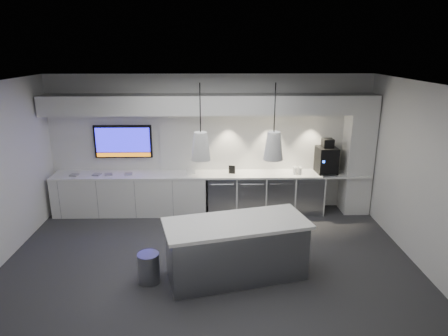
{
  "coord_description": "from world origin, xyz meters",
  "views": [
    {
      "loc": [
        0.12,
        -6.09,
        3.52
      ],
      "look_at": [
        0.27,
        1.1,
        1.35
      ],
      "focal_mm": 32.0,
      "sensor_mm": 36.0,
      "label": 1
    }
  ],
  "objects_px": {
    "wall_tv": "(123,142)",
    "coffee_machine": "(326,159)",
    "island": "(236,249)",
    "bin": "(149,268)"
  },
  "relations": [
    {
      "from": "wall_tv",
      "to": "island",
      "type": "distance_m",
      "value": 3.87
    },
    {
      "from": "wall_tv",
      "to": "bin",
      "type": "distance_m",
      "value": 3.43
    },
    {
      "from": "island",
      "to": "bin",
      "type": "bearing_deg",
      "value": 171.36
    },
    {
      "from": "island",
      "to": "bin",
      "type": "height_order",
      "value": "island"
    },
    {
      "from": "wall_tv",
      "to": "coffee_machine",
      "type": "relative_size",
      "value": 1.66
    },
    {
      "from": "wall_tv",
      "to": "coffee_machine",
      "type": "xyz_separation_m",
      "value": [
        4.42,
        -0.25,
        -0.35
      ]
    },
    {
      "from": "bin",
      "to": "wall_tv",
      "type": "bearing_deg",
      "value": 107.73
    },
    {
      "from": "bin",
      "to": "island",
      "type": "bearing_deg",
      "value": 5.44
    },
    {
      "from": "wall_tv",
      "to": "bin",
      "type": "height_order",
      "value": "wall_tv"
    },
    {
      "from": "island",
      "to": "coffee_machine",
      "type": "bearing_deg",
      "value": 37.57
    }
  ]
}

